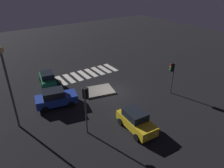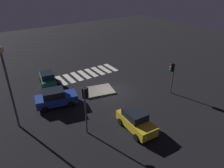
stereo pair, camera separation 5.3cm
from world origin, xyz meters
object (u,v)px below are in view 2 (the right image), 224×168
object	(u,v)px
traffic_island	(99,91)
car_green	(48,78)
traffic_light_west	(172,71)
car_blue	(56,98)
car_yellow	(136,121)
street_lamp	(7,76)
traffic_light_north	(86,100)

from	to	relation	value
traffic_island	car_green	bearing A→B (deg)	-50.32
car_green	traffic_light_west	bearing A→B (deg)	-121.63
car_green	car_blue	bearing A→B (deg)	-178.89
car_blue	traffic_light_west	distance (m)	13.39
car_blue	car_green	world-z (taller)	car_blue
car_yellow	car_blue	bearing A→B (deg)	-146.20
car_blue	traffic_light_west	xyz separation A→B (m)	(-12.27, 5.00, 1.98)
car_green	street_lamp	bearing A→B (deg)	154.03
car_blue	car_green	size ratio (longest dim) A/B	1.11
traffic_island	car_blue	world-z (taller)	car_blue
traffic_light_west	car_green	bearing A→B (deg)	-5.47
car_yellow	car_green	xyz separation A→B (m)	(3.63, -13.31, -0.05)
traffic_light_north	street_lamp	bearing A→B (deg)	100.02
traffic_island	car_yellow	world-z (taller)	car_yellow
car_green	street_lamp	world-z (taller)	street_lamp
car_blue	car_green	xyz separation A→B (m)	(-0.95, -5.43, -0.09)
traffic_island	car_yellow	size ratio (longest dim) A/B	0.95
car_blue	traffic_light_north	bearing A→B (deg)	-70.44
car_blue	car_yellow	xyz separation A→B (m)	(-4.58, 7.88, -0.04)
traffic_light_west	street_lamp	bearing A→B (deg)	25.14
traffic_light_north	traffic_island	bearing A→B (deg)	12.09
car_yellow	traffic_light_north	world-z (taller)	traffic_light_north
street_lamp	traffic_light_north	bearing A→B (deg)	139.32
traffic_island	traffic_light_north	bearing A→B (deg)	51.39
traffic_island	traffic_light_west	world-z (taller)	traffic_light_west
traffic_light_west	traffic_island	bearing A→B (deg)	0.74
car_green	traffic_island	bearing A→B (deg)	-129.28
car_blue	traffic_light_west	size ratio (longest dim) A/B	1.20
car_yellow	traffic_light_west	world-z (taller)	traffic_light_west
car_yellow	car_green	world-z (taller)	car_yellow
traffic_light_west	traffic_light_north	distance (m)	11.57
traffic_light_north	street_lamp	xyz separation A→B (m)	(4.98, -4.28, 1.88)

